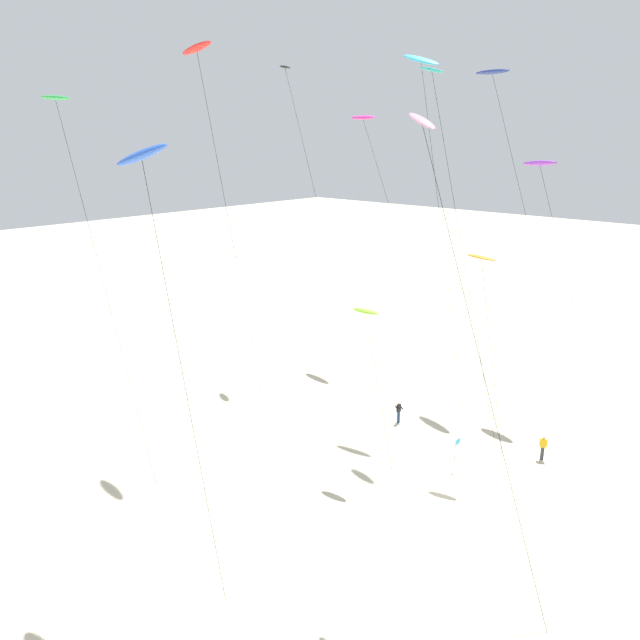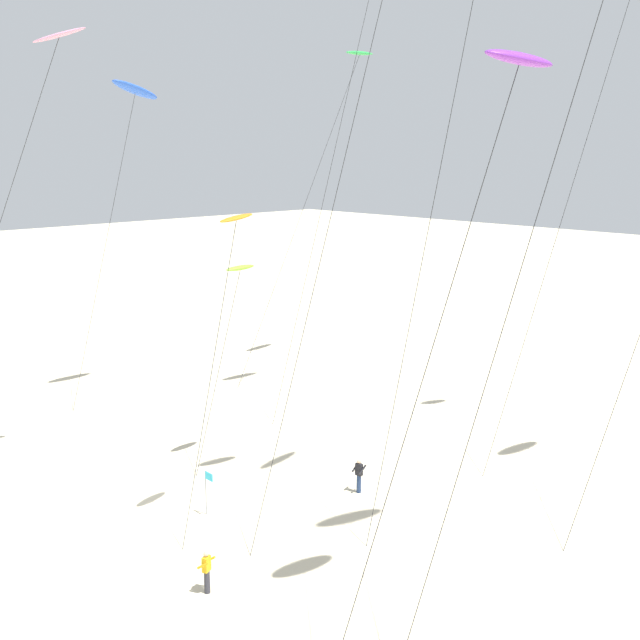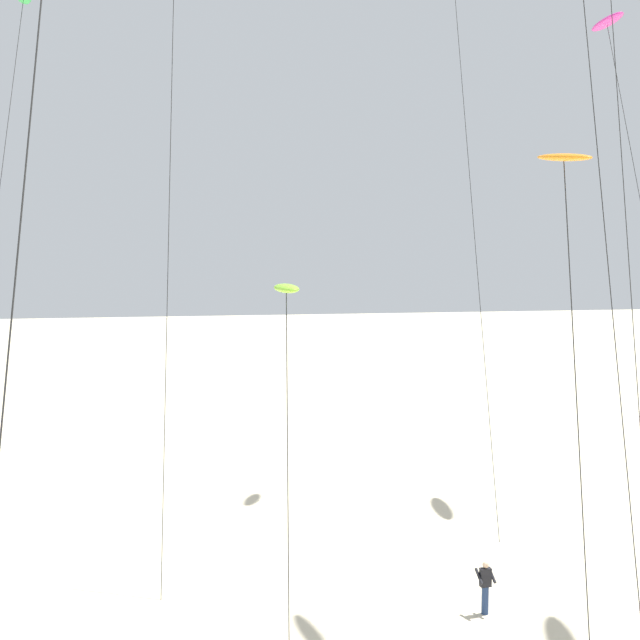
{
  "view_description": "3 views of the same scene",
  "coord_description": "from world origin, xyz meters",
  "px_view_note": "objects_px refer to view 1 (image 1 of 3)",
  "views": [
    {
      "loc": [
        -29.68,
        -15.79,
        20.26
      ],
      "look_at": [
        -0.74,
        10.41,
        8.54
      ],
      "focal_mm": 34.39,
      "sensor_mm": 36.0,
      "label": 1
    },
    {
      "loc": [
        27.23,
        -16.65,
        15.8
      ],
      "look_at": [
        2.06,
        7.47,
        7.99
      ],
      "focal_mm": 42.12,
      "sensor_mm": 36.0,
      "label": 2
    },
    {
      "loc": [
        -5.16,
        -15.44,
        11.19
      ],
      "look_at": [
        0.06,
        10.57,
        9.0
      ],
      "focal_mm": 45.71,
      "sensor_mm": 36.0,
      "label": 3
    }
  ],
  "objects_px": {
    "kite_green": "(56,102)",
    "kite_magenta": "(364,119)",
    "kite_black": "(287,77)",
    "kite_flyer_nearest": "(543,447)",
    "kite_orange": "(482,263)",
    "marker_flag": "(456,448)",
    "kite_pink": "(425,134)",
    "kite_blue": "(142,157)",
    "kite_red": "(198,54)",
    "kite_navy": "(493,75)",
    "kite_teal": "(434,80)",
    "kite_flyer_middle": "(399,411)",
    "kite_purple": "(540,165)",
    "kite_lime": "(366,314)",
    "kite_cyan": "(422,66)"
  },
  "relations": [
    {
      "from": "kite_lime",
      "to": "kite_magenta",
      "type": "relative_size",
      "value": 0.47
    },
    {
      "from": "kite_blue",
      "to": "kite_flyer_nearest",
      "type": "xyz_separation_m",
      "value": [
        21.29,
        -10.58,
        -18.52
      ]
    },
    {
      "from": "kite_green",
      "to": "kite_magenta",
      "type": "relative_size",
      "value": 1.03
    },
    {
      "from": "kite_black",
      "to": "kite_navy",
      "type": "distance_m",
      "value": 16.64
    },
    {
      "from": "kite_flyer_middle",
      "to": "kite_black",
      "type": "bearing_deg",
      "value": 74.12
    },
    {
      "from": "kite_magenta",
      "to": "kite_navy",
      "type": "bearing_deg",
      "value": -88.2
    },
    {
      "from": "kite_lime",
      "to": "kite_blue",
      "type": "bearing_deg",
      "value": 169.9
    },
    {
      "from": "kite_cyan",
      "to": "kite_purple",
      "type": "distance_m",
      "value": 11.14
    },
    {
      "from": "kite_purple",
      "to": "kite_black",
      "type": "relative_size",
      "value": 0.72
    },
    {
      "from": "kite_orange",
      "to": "kite_navy",
      "type": "height_order",
      "value": "kite_navy"
    },
    {
      "from": "kite_magenta",
      "to": "kite_flyer_nearest",
      "type": "relative_size",
      "value": 13.28
    },
    {
      "from": "kite_cyan",
      "to": "kite_flyer_middle",
      "type": "bearing_deg",
      "value": -153.05
    },
    {
      "from": "kite_blue",
      "to": "kite_purple",
      "type": "bearing_deg",
      "value": -9.57
    },
    {
      "from": "kite_purple",
      "to": "kite_teal",
      "type": "relative_size",
      "value": 0.76
    },
    {
      "from": "kite_teal",
      "to": "kite_flyer_nearest",
      "type": "xyz_separation_m",
      "value": [
        -0.06,
        -9.72,
        -22.86
      ]
    },
    {
      "from": "kite_orange",
      "to": "marker_flag",
      "type": "xyz_separation_m",
      "value": [
        -2.08,
        -0.29,
        -11.5
      ]
    },
    {
      "from": "kite_cyan",
      "to": "kite_green",
      "type": "bearing_deg",
      "value": 145.44
    },
    {
      "from": "kite_green",
      "to": "kite_purple",
      "type": "bearing_deg",
      "value": -38.54
    },
    {
      "from": "kite_purple",
      "to": "kite_navy",
      "type": "height_order",
      "value": "kite_navy"
    },
    {
      "from": "kite_pink",
      "to": "marker_flag",
      "type": "height_order",
      "value": "kite_pink"
    },
    {
      "from": "kite_green",
      "to": "kite_flyer_middle",
      "type": "height_order",
      "value": "kite_green"
    },
    {
      "from": "kite_orange",
      "to": "kite_black",
      "type": "distance_m",
      "value": 25.39
    },
    {
      "from": "kite_black",
      "to": "kite_navy",
      "type": "bearing_deg",
      "value": -65.58
    },
    {
      "from": "kite_red",
      "to": "kite_magenta",
      "type": "bearing_deg",
      "value": 6.74
    },
    {
      "from": "kite_red",
      "to": "kite_orange",
      "type": "bearing_deg",
      "value": -64.14
    },
    {
      "from": "kite_red",
      "to": "kite_blue",
      "type": "xyz_separation_m",
      "value": [
        -10.55,
        -9.57,
        -5.81
      ]
    },
    {
      "from": "kite_black",
      "to": "kite_flyer_nearest",
      "type": "relative_size",
      "value": 15.63
    },
    {
      "from": "kite_red",
      "to": "kite_orange",
      "type": "relative_size",
      "value": 1.93
    },
    {
      "from": "kite_flyer_nearest",
      "to": "kite_magenta",
      "type": "bearing_deg",
      "value": 68.12
    },
    {
      "from": "kite_magenta",
      "to": "marker_flag",
      "type": "relative_size",
      "value": 10.56
    },
    {
      "from": "kite_pink",
      "to": "kite_magenta",
      "type": "xyz_separation_m",
      "value": [
        21.98,
        20.7,
        1.36
      ]
    },
    {
      "from": "kite_red",
      "to": "kite_magenta",
      "type": "height_order",
      "value": "kite_red"
    },
    {
      "from": "kite_magenta",
      "to": "kite_teal",
      "type": "height_order",
      "value": "kite_teal"
    },
    {
      "from": "kite_pink",
      "to": "kite_flyer_nearest",
      "type": "xyz_separation_m",
      "value": [
        12.95,
        -1.79,
        -19.48
      ]
    },
    {
      "from": "kite_flyer_middle",
      "to": "kite_teal",
      "type": "bearing_deg",
      "value": -10.39
    },
    {
      "from": "kite_lime",
      "to": "kite_blue",
      "type": "height_order",
      "value": "kite_blue"
    },
    {
      "from": "kite_pink",
      "to": "kite_purple",
      "type": "bearing_deg",
      "value": 10.1
    },
    {
      "from": "kite_teal",
      "to": "kite_navy",
      "type": "relative_size",
      "value": 0.98
    },
    {
      "from": "kite_magenta",
      "to": "kite_green",
      "type": "bearing_deg",
      "value": 172.34
    },
    {
      "from": "kite_pink",
      "to": "kite_blue",
      "type": "height_order",
      "value": "kite_pink"
    },
    {
      "from": "kite_orange",
      "to": "kite_black",
      "type": "relative_size",
      "value": 0.52
    },
    {
      "from": "kite_green",
      "to": "kite_cyan",
      "type": "distance_m",
      "value": 24.31
    },
    {
      "from": "kite_pink",
      "to": "kite_green",
      "type": "distance_m",
      "value": 24.72
    },
    {
      "from": "kite_red",
      "to": "kite_navy",
      "type": "bearing_deg",
      "value": -25.83
    },
    {
      "from": "kite_navy",
      "to": "kite_magenta",
      "type": "bearing_deg",
      "value": 91.8
    },
    {
      "from": "kite_red",
      "to": "kite_teal",
      "type": "xyz_separation_m",
      "value": [
        10.8,
        -10.43,
        -1.46
      ]
    },
    {
      "from": "kite_orange",
      "to": "kite_teal",
      "type": "xyz_separation_m",
      "value": [
        2.9,
        5.87,
        10.77
      ]
    },
    {
      "from": "marker_flag",
      "to": "kite_orange",
      "type": "bearing_deg",
      "value": 8.0
    },
    {
      "from": "kite_blue",
      "to": "kite_flyer_middle",
      "type": "bearing_deg",
      "value": -1.48
    },
    {
      "from": "kite_navy",
      "to": "marker_flag",
      "type": "height_order",
      "value": "kite_navy"
    }
  ]
}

